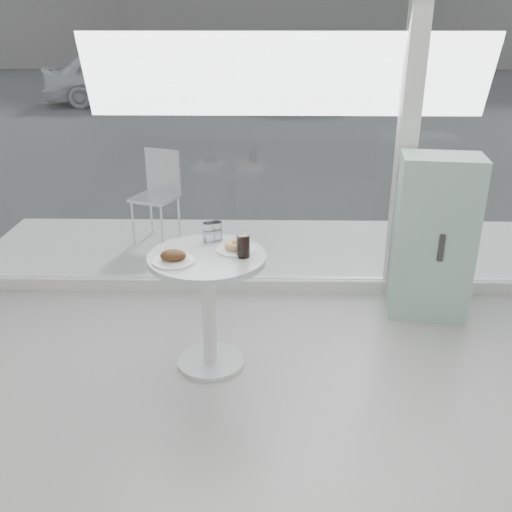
{
  "coord_description": "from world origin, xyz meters",
  "views": [
    {
      "loc": [
        -0.14,
        -1.26,
        2.1
      ],
      "look_at": [
        -0.2,
        1.7,
        0.85
      ],
      "focal_mm": 40.0,
      "sensor_mm": 36.0,
      "label": 1
    }
  ],
  "objects_px": {
    "car_silver": "(327,70)",
    "plate_fritter": "(174,257)",
    "mint_cabinet": "(434,238)",
    "patio_chair": "(158,190)",
    "car_white": "(121,77)",
    "water_tumbler_b": "(216,232)",
    "cola_glass": "(243,245)",
    "plate_donut": "(236,247)",
    "water_tumbler_a": "(209,233)",
    "main_table": "(208,288)"
  },
  "relations": [
    {
      "from": "car_silver",
      "to": "plate_fritter",
      "type": "relative_size",
      "value": 18.93
    },
    {
      "from": "mint_cabinet",
      "to": "patio_chair",
      "type": "height_order",
      "value": "mint_cabinet"
    },
    {
      "from": "car_white",
      "to": "water_tumbler_b",
      "type": "distance_m",
      "value": 12.14
    },
    {
      "from": "patio_chair",
      "to": "cola_glass",
      "type": "distance_m",
      "value": 2.37
    },
    {
      "from": "car_white",
      "to": "water_tumbler_b",
      "type": "xyz_separation_m",
      "value": [
        3.43,
        -11.64,
        0.18
      ]
    },
    {
      "from": "plate_fritter",
      "to": "water_tumbler_b",
      "type": "bearing_deg",
      "value": 58.82
    },
    {
      "from": "car_white",
      "to": "cola_glass",
      "type": "height_order",
      "value": "car_white"
    },
    {
      "from": "plate_donut",
      "to": "water_tumbler_a",
      "type": "height_order",
      "value": "water_tumbler_a"
    },
    {
      "from": "mint_cabinet",
      "to": "plate_fritter",
      "type": "height_order",
      "value": "mint_cabinet"
    },
    {
      "from": "car_silver",
      "to": "water_tumbler_a",
      "type": "distance_m",
      "value": 12.4
    },
    {
      "from": "plate_fritter",
      "to": "cola_glass",
      "type": "height_order",
      "value": "cola_glass"
    },
    {
      "from": "mint_cabinet",
      "to": "patio_chair",
      "type": "relative_size",
      "value": 1.39
    },
    {
      "from": "plate_fritter",
      "to": "water_tumbler_a",
      "type": "height_order",
      "value": "water_tumbler_a"
    },
    {
      "from": "main_table",
      "to": "water_tumbler_a",
      "type": "height_order",
      "value": "water_tumbler_a"
    },
    {
      "from": "cola_glass",
      "to": "plate_fritter",
      "type": "bearing_deg",
      "value": -168.46
    },
    {
      "from": "car_silver",
      "to": "cola_glass",
      "type": "distance_m",
      "value": 12.61
    },
    {
      "from": "car_white",
      "to": "plate_donut",
      "type": "relative_size",
      "value": 15.67
    },
    {
      "from": "plate_fritter",
      "to": "cola_glass",
      "type": "xyz_separation_m",
      "value": [
        0.4,
        0.08,
        0.05
      ]
    },
    {
      "from": "main_table",
      "to": "patio_chair",
      "type": "bearing_deg",
      "value": 107.92
    },
    {
      "from": "plate_fritter",
      "to": "mint_cabinet",
      "type": "bearing_deg",
      "value": 25.73
    },
    {
      "from": "water_tumbler_b",
      "to": "car_silver",
      "type": "bearing_deg",
      "value": 81.31
    },
    {
      "from": "car_white",
      "to": "cola_glass",
      "type": "relative_size",
      "value": 25.03
    },
    {
      "from": "car_white",
      "to": "car_silver",
      "type": "distance_m",
      "value": 5.33
    },
    {
      "from": "plate_fritter",
      "to": "cola_glass",
      "type": "distance_m",
      "value": 0.41
    },
    {
      "from": "plate_donut",
      "to": "cola_glass",
      "type": "distance_m",
      "value": 0.12
    },
    {
      "from": "plate_donut",
      "to": "cola_glass",
      "type": "height_order",
      "value": "cola_glass"
    },
    {
      "from": "cola_glass",
      "to": "mint_cabinet",
      "type": "bearing_deg",
      "value": 29.44
    },
    {
      "from": "plate_fritter",
      "to": "water_tumbler_a",
      "type": "relative_size",
      "value": 2.05
    },
    {
      "from": "patio_chair",
      "to": "water_tumbler_b",
      "type": "xyz_separation_m",
      "value": [
        0.73,
        -1.89,
        0.28
      ]
    },
    {
      "from": "car_white",
      "to": "plate_donut",
      "type": "distance_m",
      "value": 12.35
    },
    {
      "from": "mint_cabinet",
      "to": "water_tumbler_a",
      "type": "height_order",
      "value": "mint_cabinet"
    },
    {
      "from": "mint_cabinet",
      "to": "patio_chair",
      "type": "xyz_separation_m",
      "value": [
        -2.27,
        1.4,
        -0.06
      ]
    },
    {
      "from": "mint_cabinet",
      "to": "plate_donut",
      "type": "distance_m",
      "value": 1.57
    },
    {
      "from": "water_tumbler_b",
      "to": "mint_cabinet",
      "type": "bearing_deg",
      "value": 17.54
    },
    {
      "from": "car_white",
      "to": "water_tumbler_a",
      "type": "bearing_deg",
      "value": -179.94
    },
    {
      "from": "main_table",
      "to": "patio_chair",
      "type": "xyz_separation_m",
      "value": [
        -0.69,
        2.14,
        -0.0
      ]
    },
    {
      "from": "car_white",
      "to": "mint_cabinet",
      "type": "bearing_deg",
      "value": -172.08
    },
    {
      "from": "plate_fritter",
      "to": "water_tumbler_b",
      "type": "xyz_separation_m",
      "value": [
        0.22,
        0.36,
        0.03
      ]
    },
    {
      "from": "plate_donut",
      "to": "mint_cabinet",
      "type": "bearing_deg",
      "value": 25.4
    },
    {
      "from": "water_tumbler_b",
      "to": "cola_glass",
      "type": "xyz_separation_m",
      "value": [
        0.18,
        -0.28,
        0.02
      ]
    },
    {
      "from": "main_table",
      "to": "car_silver",
      "type": "xyz_separation_m",
      "value": [
        1.9,
        12.48,
        0.24
      ]
    },
    {
      "from": "mint_cabinet",
      "to": "plate_fritter",
      "type": "xyz_separation_m",
      "value": [
        -1.76,
        -0.85,
        0.19
      ]
    },
    {
      "from": "patio_chair",
      "to": "cola_glass",
      "type": "height_order",
      "value": "patio_chair"
    },
    {
      "from": "water_tumbler_b",
      "to": "cola_glass",
      "type": "distance_m",
      "value": 0.34
    },
    {
      "from": "car_silver",
      "to": "water_tumbler_b",
      "type": "xyz_separation_m",
      "value": [
        -1.87,
        -12.22,
        0.03
      ]
    },
    {
      "from": "main_table",
      "to": "cola_glass",
      "type": "distance_m",
      "value": 0.37
    },
    {
      "from": "mint_cabinet",
      "to": "cola_glass",
      "type": "bearing_deg",
      "value": -142.54
    },
    {
      "from": "mint_cabinet",
      "to": "car_silver",
      "type": "height_order",
      "value": "car_silver"
    },
    {
      "from": "plate_donut",
      "to": "water_tumbler_a",
      "type": "bearing_deg",
      "value": 139.76
    },
    {
      "from": "mint_cabinet",
      "to": "water_tumbler_b",
      "type": "bearing_deg",
      "value": -154.45
    }
  ]
}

